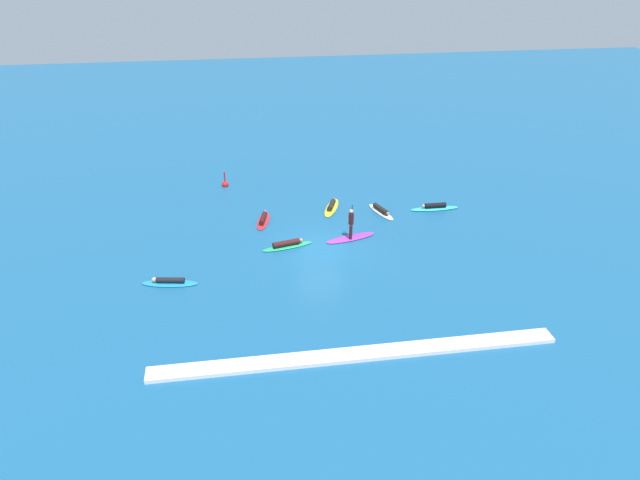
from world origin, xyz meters
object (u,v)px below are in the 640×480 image
surfer_on_red_board (263,219)px  surfer_on_green_board (287,245)px  surfer_on_blue_board (169,282)px  surfer_on_purple_board (351,232)px  surfer_on_teal_board (435,207)px  surfer_on_white_board (381,210)px  marker_buoy (225,184)px  surfer_on_yellow_board (332,206)px

surfer_on_red_board → surfer_on_green_board: size_ratio=0.92×
surfer_on_blue_board → surfer_on_green_board: bearing=-144.0°
surfer_on_purple_board → surfer_on_red_board: bearing=131.2°
surfer_on_purple_board → surfer_on_teal_board: bearing=12.0°
surfer_on_green_board → surfer_on_teal_board: bearing=7.1°
surfer_on_white_board → marker_buoy: bearing=-139.6°
surfer_on_blue_board → marker_buoy: size_ratio=2.51×
surfer_on_red_board → surfer_on_blue_board: 8.64m
surfer_on_white_board → surfer_on_yellow_board: (-3.03, 1.14, -0.01)m
surfer_on_purple_board → surfer_on_white_board: (2.68, 3.33, -0.25)m
surfer_on_blue_board → marker_buoy: 13.52m
surfer_on_teal_board → surfer_on_white_board: bearing=-0.1°
surfer_on_red_board → surfer_on_green_board: 3.85m
surfer_on_white_board → marker_buoy: 11.61m
surfer_on_yellow_board → marker_buoy: marker_buoy is taller
surfer_on_blue_board → surfer_on_green_board: (6.41, 3.11, 0.04)m
surfer_on_yellow_board → surfer_on_teal_board: 6.70m
surfer_on_yellow_board → surfer_on_green_board: bearing=166.2°
surfer_on_yellow_board → surfer_on_green_board: surfer_on_yellow_board is taller
surfer_on_blue_board → marker_buoy: marker_buoy is taller
surfer_on_blue_board → surfer_on_yellow_board: surfer_on_yellow_board is taller
surfer_on_purple_board → surfer_on_green_board: surfer_on_purple_board is taller
surfer_on_red_board → surfer_on_white_board: 7.58m
surfer_on_purple_board → surfer_on_red_board: 5.85m
surfer_on_white_board → surfer_on_green_board: surfer_on_green_board is taller
surfer_on_purple_board → surfer_on_blue_board: size_ratio=1.11×
surfer_on_white_board → marker_buoy: (-9.81, 6.21, 0.01)m
surfer_on_yellow_board → surfer_on_green_board: (-3.46, -4.98, 0.01)m
surfer_on_purple_board → surfer_on_green_board: size_ratio=1.07×
marker_buoy → surfer_on_teal_board: bearing=-25.0°
surfer_on_purple_board → surfer_on_yellow_board: (-0.35, 4.47, -0.25)m
surfer_on_red_board → surfer_on_teal_board: bearing=-76.5°
surfer_on_white_board → surfer_on_teal_board: bearing=72.4°
surfer_on_white_board → surfer_on_yellow_board: 3.24m
surfer_on_white_board → surfer_on_yellow_board: surfer_on_yellow_board is taller
surfer_on_purple_board → surfer_on_yellow_board: size_ratio=1.06×
surfer_on_teal_board → marker_buoy: (-13.38, 6.23, 0.02)m
surfer_on_purple_board → surfer_on_teal_board: surfer_on_purple_board is taller
surfer_on_red_board → marker_buoy: 6.74m
surfer_on_teal_board → marker_buoy: size_ratio=2.73×
surfer_on_teal_board → surfer_on_blue_board: bearing=23.1°
surfer_on_purple_board → surfer_on_white_board: 4.28m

